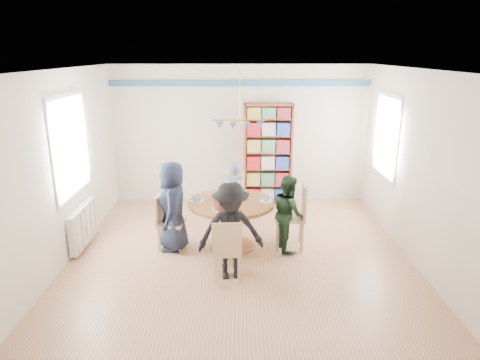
{
  "coord_description": "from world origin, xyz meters",
  "views": [
    {
      "loc": [
        -0.02,
        -5.82,
        2.92
      ],
      "look_at": [
        0.0,
        0.4,
        1.05
      ],
      "focal_mm": 32.0,
      "sensor_mm": 36.0,
      "label": 1
    }
  ],
  "objects_px": {
    "chair_left": "(167,219)",
    "person_left": "(173,206)",
    "chair_right": "(296,212)",
    "person_right": "(288,213)",
    "bookshelf": "(268,155)",
    "dining_table": "(231,214)",
    "chair_far": "(231,195)",
    "chair_near": "(227,248)",
    "person_far": "(234,194)",
    "person_near": "(231,231)",
    "radiator": "(84,225)"
  },
  "relations": [
    {
      "from": "chair_near",
      "to": "person_near",
      "type": "bearing_deg",
      "value": 63.98
    },
    {
      "from": "radiator",
      "to": "chair_far",
      "type": "bearing_deg",
      "value": 23.86
    },
    {
      "from": "chair_far",
      "to": "person_far",
      "type": "height_order",
      "value": "person_far"
    },
    {
      "from": "radiator",
      "to": "person_right",
      "type": "distance_m",
      "value": 3.16
    },
    {
      "from": "radiator",
      "to": "person_left",
      "type": "xyz_separation_m",
      "value": [
        1.4,
        -0.07,
        0.34
      ]
    },
    {
      "from": "chair_left",
      "to": "person_left",
      "type": "bearing_deg",
      "value": -15.32
    },
    {
      "from": "dining_table",
      "to": "chair_far",
      "type": "height_order",
      "value": "chair_far"
    },
    {
      "from": "chair_left",
      "to": "bookshelf",
      "type": "relative_size",
      "value": 0.43
    },
    {
      "from": "chair_right",
      "to": "chair_left",
      "type": "bearing_deg",
      "value": -178.72
    },
    {
      "from": "person_far",
      "to": "person_near",
      "type": "bearing_deg",
      "value": 101.09
    },
    {
      "from": "bookshelf",
      "to": "dining_table",
      "type": "bearing_deg",
      "value": -108.19
    },
    {
      "from": "dining_table",
      "to": "person_far",
      "type": "relative_size",
      "value": 1.14
    },
    {
      "from": "chair_left",
      "to": "person_far",
      "type": "height_order",
      "value": "person_far"
    },
    {
      "from": "chair_right",
      "to": "chair_far",
      "type": "distance_m",
      "value": 1.42
    },
    {
      "from": "chair_near",
      "to": "person_near",
      "type": "relative_size",
      "value": 0.65
    },
    {
      "from": "person_near",
      "to": "chair_left",
      "type": "bearing_deg",
      "value": 128.89
    },
    {
      "from": "dining_table",
      "to": "chair_right",
      "type": "height_order",
      "value": "chair_right"
    },
    {
      "from": "chair_far",
      "to": "person_far",
      "type": "xyz_separation_m",
      "value": [
        0.06,
        -0.17,
        0.07
      ]
    },
    {
      "from": "person_left",
      "to": "chair_far",
      "type": "bearing_deg",
      "value": 139.73
    },
    {
      "from": "dining_table",
      "to": "person_left",
      "type": "bearing_deg",
      "value": -178.0
    },
    {
      "from": "person_near",
      "to": "bookshelf",
      "type": "distance_m",
      "value": 3.08
    },
    {
      "from": "radiator",
      "to": "person_near",
      "type": "bearing_deg",
      "value": -22.55
    },
    {
      "from": "radiator",
      "to": "chair_near",
      "type": "height_order",
      "value": "chair_near"
    },
    {
      "from": "chair_right",
      "to": "person_left",
      "type": "bearing_deg",
      "value": -177.74
    },
    {
      "from": "chair_right",
      "to": "chair_near",
      "type": "xyz_separation_m",
      "value": [
        -1.03,
        -1.06,
        -0.09
      ]
    },
    {
      "from": "chair_right",
      "to": "person_right",
      "type": "bearing_deg",
      "value": -147.13
    },
    {
      "from": "person_right",
      "to": "chair_right",
      "type": "bearing_deg",
      "value": -68.23
    },
    {
      "from": "person_near",
      "to": "bookshelf",
      "type": "relative_size",
      "value": 0.67
    },
    {
      "from": "radiator",
      "to": "person_right",
      "type": "xyz_separation_m",
      "value": [
        3.15,
        -0.08,
        0.23
      ]
    },
    {
      "from": "chair_left",
      "to": "person_near",
      "type": "height_order",
      "value": "person_near"
    },
    {
      "from": "person_left",
      "to": "person_near",
      "type": "distance_m",
      "value": 1.25
    },
    {
      "from": "dining_table",
      "to": "chair_near",
      "type": "height_order",
      "value": "chair_near"
    },
    {
      "from": "chair_far",
      "to": "chair_near",
      "type": "height_order",
      "value": "chair_far"
    },
    {
      "from": "chair_far",
      "to": "bookshelf",
      "type": "distance_m",
      "value": 1.35
    },
    {
      "from": "person_left",
      "to": "bookshelf",
      "type": "distance_m",
      "value": 2.64
    },
    {
      "from": "dining_table",
      "to": "person_near",
      "type": "height_order",
      "value": "person_near"
    },
    {
      "from": "person_left",
      "to": "person_right",
      "type": "relative_size",
      "value": 1.18
    },
    {
      "from": "chair_left",
      "to": "person_far",
      "type": "bearing_deg",
      "value": 40.51
    },
    {
      "from": "radiator",
      "to": "person_near",
      "type": "distance_m",
      "value": 2.5
    },
    {
      "from": "chair_left",
      "to": "radiator",
      "type": "bearing_deg",
      "value": 178.2
    },
    {
      "from": "person_left",
      "to": "person_far",
      "type": "relative_size",
      "value": 1.21
    },
    {
      "from": "chair_right",
      "to": "bookshelf",
      "type": "height_order",
      "value": "bookshelf"
    },
    {
      "from": "dining_table",
      "to": "chair_right",
      "type": "xyz_separation_m",
      "value": [
        0.99,
        0.04,
        0.01
      ]
    },
    {
      "from": "chair_near",
      "to": "chair_left",
      "type": "bearing_deg",
      "value": 133.08
    },
    {
      "from": "chair_near",
      "to": "person_left",
      "type": "bearing_deg",
      "value": 130.48
    },
    {
      "from": "person_near",
      "to": "chair_far",
      "type": "bearing_deg",
      "value": 82.19
    },
    {
      "from": "person_left",
      "to": "chair_left",
      "type": "bearing_deg",
      "value": -106.82
    },
    {
      "from": "chair_near",
      "to": "person_right",
      "type": "height_order",
      "value": "person_right"
    },
    {
      "from": "chair_far",
      "to": "dining_table",
      "type": "bearing_deg",
      "value": -88.63
    },
    {
      "from": "person_right",
      "to": "person_far",
      "type": "height_order",
      "value": "person_right"
    }
  ]
}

